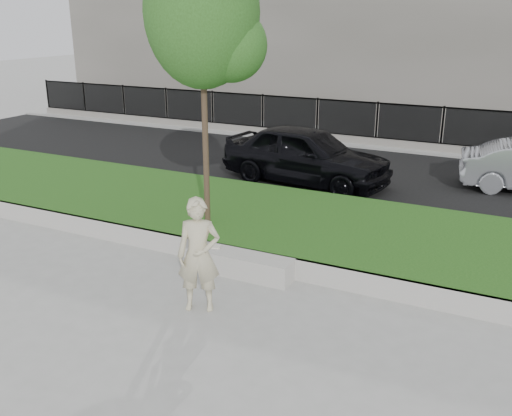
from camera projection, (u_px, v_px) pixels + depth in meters
The scene contains 12 objects.
ground at pixel (221, 293), 9.62m from camera, with size 90.00×90.00×0.00m, color gray.
grass_bank at pixel (291, 226), 12.10m from camera, with size 34.00×4.00×0.40m, color #0E390E.
grass_kerb at pixel (249, 260), 10.43m from camera, with size 34.00×0.08×0.40m, color #A9A59E.
street at pixel (363, 173), 16.82m from camera, with size 34.00×7.00×0.04m, color black.
far_pavement at pixel (399, 142), 20.62m from camera, with size 34.00×3.00×0.12m, color gray.
iron_fence at pixel (393, 134), 19.62m from camera, with size 32.00×0.30×1.50m.
building_facade at pixel (445, 1), 24.96m from camera, with size 34.00×10.00×10.00m, color #605C54.
stone_bench at pixel (240, 264), 10.25m from camera, with size 1.96×0.49×0.40m, color #A9A59E.
man at pixel (199, 255), 8.83m from camera, with size 0.67×0.44×1.84m, color beige.
book at pixel (214, 247), 10.46m from camera, with size 0.22×0.16×0.03m, color beige.
young_tree at pixel (207, 18), 10.42m from camera, with size 2.24×2.15×5.49m.
car_dark at pixel (306, 155), 15.49m from camera, with size 1.88×4.67×1.59m, color black.
Camera 1 is at (4.37, -7.47, 4.46)m, focal length 40.00 mm.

